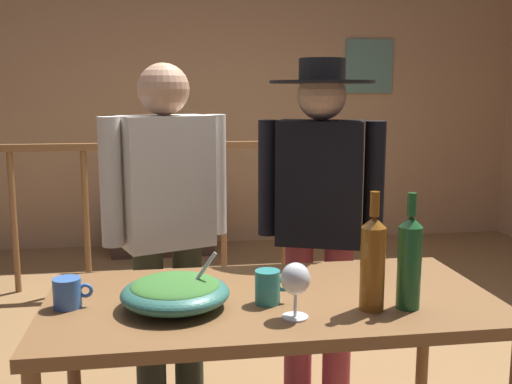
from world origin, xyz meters
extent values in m
plane|color=olive|center=(0.00, 0.00, 0.00)|extent=(7.56, 7.56, 0.00)
cube|color=tan|center=(0.00, 2.83, 1.44)|extent=(5.82, 0.10, 2.89)
cube|color=slate|center=(1.40, 2.77, 1.69)|extent=(0.47, 0.03, 0.51)
cylinder|color=brown|center=(-1.65, 1.54, 0.51)|extent=(0.04, 0.04, 1.03)
cylinder|color=brown|center=(-1.15, 1.54, 0.51)|extent=(0.04, 0.04, 1.03)
cylinder|color=brown|center=(-0.64, 1.54, 0.51)|extent=(0.04, 0.04, 1.03)
cylinder|color=brown|center=(-0.14, 1.54, 0.51)|extent=(0.04, 0.04, 1.03)
cylinder|color=brown|center=(0.37, 1.54, 0.51)|extent=(0.04, 0.04, 1.03)
cube|color=brown|center=(-1.15, 1.54, 1.05)|extent=(3.10, 0.07, 0.05)
cube|color=brown|center=(0.37, 1.54, 0.56)|extent=(0.10, 0.10, 1.13)
cube|color=#38281E|center=(-0.60, 2.48, 0.21)|extent=(0.90, 0.40, 0.42)
cube|color=black|center=(-0.60, 2.48, 0.43)|extent=(0.20, 0.12, 0.02)
cylinder|color=black|center=(-0.60, 2.48, 0.48)|extent=(0.03, 0.03, 0.08)
cube|color=black|center=(-0.60, 2.45, 0.67)|extent=(0.55, 0.06, 0.31)
cube|color=black|center=(-0.60, 2.43, 0.67)|extent=(0.50, 0.01, 0.28)
cube|color=brown|center=(-0.22, -0.97, 0.75)|extent=(1.49, 0.74, 0.04)
cylinder|color=brown|center=(-0.93, -0.64, 0.37)|extent=(0.05, 0.05, 0.73)
cylinder|color=brown|center=(0.48, -0.64, 0.37)|extent=(0.05, 0.05, 0.73)
ellipsoid|color=#337060|center=(-0.54, -1.02, 0.82)|extent=(0.34, 0.34, 0.09)
ellipsoid|color=#38702D|center=(-0.54, -1.02, 0.84)|extent=(0.28, 0.28, 0.04)
cylinder|color=silver|center=(-0.47, -1.02, 0.86)|extent=(0.13, 0.01, 0.18)
cylinder|color=silver|center=(-0.18, -1.17, 0.77)|extent=(0.08, 0.08, 0.01)
cylinder|color=silver|center=(-0.18, -1.17, 0.82)|extent=(0.01, 0.01, 0.08)
ellipsoid|color=silver|center=(-0.18, -1.17, 0.89)|extent=(0.09, 0.09, 0.10)
cylinder|color=brown|center=(0.07, -1.13, 0.90)|extent=(0.08, 0.08, 0.26)
cone|color=brown|center=(0.07, -1.13, 1.05)|extent=(0.08, 0.08, 0.03)
cylinder|color=brown|center=(0.07, -1.13, 1.11)|extent=(0.03, 0.03, 0.08)
cylinder|color=#1E5628|center=(0.19, -1.14, 0.90)|extent=(0.07, 0.07, 0.26)
cone|color=#1E5628|center=(0.19, -1.14, 1.05)|extent=(0.07, 0.07, 0.03)
cylinder|color=#1E5628|center=(0.19, -1.14, 1.10)|extent=(0.03, 0.03, 0.07)
cylinder|color=#3866B2|center=(-0.88, -0.97, 0.82)|extent=(0.09, 0.09, 0.10)
torus|color=#3866B2|center=(-0.82, -0.97, 0.82)|extent=(0.05, 0.01, 0.05)
cylinder|color=teal|center=(-0.25, -1.03, 0.83)|extent=(0.08, 0.08, 0.11)
torus|color=teal|center=(-0.19, -1.03, 0.83)|extent=(0.05, 0.01, 0.05)
cylinder|color=#2D3323|center=(-0.48, -0.28, 0.39)|extent=(0.13, 0.13, 0.79)
cylinder|color=#2D3323|center=(-0.65, -0.34, 0.39)|extent=(0.13, 0.13, 0.79)
cube|color=beige|center=(-0.56, -0.31, 1.07)|extent=(0.42, 0.33, 0.56)
cylinder|color=beige|center=(-0.34, -0.23, 1.08)|extent=(0.09, 0.09, 0.53)
cylinder|color=beige|center=(-0.78, -0.39, 1.08)|extent=(0.09, 0.09, 0.53)
sphere|color=tan|center=(-0.56, -0.31, 1.46)|extent=(0.22, 0.22, 0.22)
cylinder|color=#9E3842|center=(0.20, -0.34, 0.39)|extent=(0.13, 0.13, 0.77)
cylinder|color=#9E3842|center=(0.03, -0.28, 0.39)|extent=(0.13, 0.13, 0.77)
cube|color=black|center=(0.11, -0.31, 1.05)|extent=(0.42, 0.33, 0.55)
cylinder|color=black|center=(0.34, -0.39, 1.06)|extent=(0.09, 0.09, 0.52)
cylinder|color=black|center=(-0.11, -0.23, 1.06)|extent=(0.09, 0.09, 0.52)
sphere|color=#D8A884|center=(0.11, -0.31, 1.43)|extent=(0.21, 0.21, 0.21)
cylinder|color=black|center=(0.11, -0.31, 1.49)|extent=(0.45, 0.45, 0.01)
cylinder|color=black|center=(0.11, -0.31, 1.54)|extent=(0.20, 0.20, 0.10)
camera|label=1|loc=(-0.56, -2.84, 1.45)|focal=41.71mm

